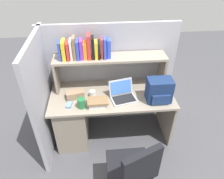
# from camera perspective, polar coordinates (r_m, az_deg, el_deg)

# --- Properties ---
(ground_plane) EXTENTS (8.00, 8.00, 0.00)m
(ground_plane) POSITION_cam_1_polar(r_m,az_deg,el_deg) (3.22, -0.08, -11.81)
(ground_plane) COLOR #4C4C51
(desk) EXTENTS (1.60, 0.70, 0.73)m
(desk) POSITION_cam_1_polar(r_m,az_deg,el_deg) (2.93, -7.75, -6.90)
(desk) COLOR gray
(desk) RESTS_ON ground_plane
(cubicle_partition_rear) EXTENTS (1.84, 0.05, 1.55)m
(cubicle_partition_rear) POSITION_cam_1_polar(r_m,az_deg,el_deg) (3.01, -0.74, 3.64)
(cubicle_partition_rear) COLOR #9E9EA8
(cubicle_partition_rear) RESTS_ON ground_plane
(cubicle_partition_left) EXTENTS (0.05, 1.06, 1.55)m
(cubicle_partition_left) POSITION_cam_1_polar(r_m,az_deg,el_deg) (2.73, -18.09, -2.22)
(cubicle_partition_left) COLOR #9E9EA8
(cubicle_partition_left) RESTS_ON ground_plane
(overhead_hutch) EXTENTS (1.44, 0.28, 0.45)m
(overhead_hutch) POSITION_cam_1_polar(r_m,az_deg,el_deg) (2.70, -0.48, 7.12)
(overhead_hutch) COLOR gray
(overhead_hutch) RESTS_ON desk
(reference_books_on_shelf) EXTENTS (0.62, 0.18, 0.30)m
(reference_books_on_shelf) POSITION_cam_1_polar(r_m,az_deg,el_deg) (2.59, -7.59, 11.01)
(reference_books_on_shelf) COLOR blue
(reference_books_on_shelf) RESTS_ON overhead_hutch
(laptop) EXTENTS (0.36, 0.33, 0.22)m
(laptop) POSITION_cam_1_polar(r_m,az_deg,el_deg) (2.64, 2.93, -1.41)
(laptop) COLOR #B7BABF
(laptop) RESTS_ON desk
(backpack) EXTENTS (0.30, 0.23, 0.30)m
(backpack) POSITION_cam_1_polar(r_m,az_deg,el_deg) (2.61, 12.81, -0.30)
(backpack) COLOR navy
(backpack) RESTS_ON desk
(computer_mouse) EXTENTS (0.08, 0.11, 0.03)m
(computer_mouse) POSITION_cam_1_polar(r_m,az_deg,el_deg) (2.59, -11.66, -4.17)
(computer_mouse) COLOR #7299C6
(computer_mouse) RESTS_ON desk
(paper_cup) EXTENTS (0.08, 0.08, 0.08)m
(paper_cup) POSITION_cam_1_polar(r_m,az_deg,el_deg) (2.68, -5.38, -1.14)
(paper_cup) COLOR white
(paper_cup) RESTS_ON desk
(tissue_box) EXTENTS (0.24, 0.17, 0.10)m
(tissue_box) POSITION_cam_1_polar(r_m,az_deg,el_deg) (2.68, -10.08, -1.36)
(tissue_box) COLOR #9E7F60
(tissue_box) RESTS_ON desk
(snack_canister) EXTENTS (0.10, 0.10, 0.12)m
(snack_canister) POSITION_cam_1_polar(r_m,az_deg,el_deg) (2.52, -8.39, -3.70)
(snack_canister) COLOR #26723F
(snack_canister) RESTS_ON desk
(desk_book_stack) EXTENTS (0.25, 0.17, 0.08)m
(desk_book_stack) POSITION_cam_1_polar(r_m,az_deg,el_deg) (2.53, -4.02, -3.58)
(desk_book_stack) COLOR white
(desk_book_stack) RESTS_ON desk
(office_chair) EXTENTS (0.53, 0.55, 0.93)m
(office_chair) POSITION_cam_1_polar(r_m,az_deg,el_deg) (2.34, 5.19, -22.43)
(office_chair) COLOR black
(office_chair) RESTS_ON ground_plane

